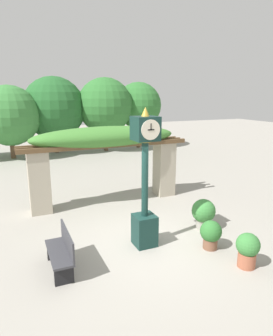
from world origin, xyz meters
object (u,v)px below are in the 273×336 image
object	(u,v)px
potted_plant_near_left	(211,233)
park_bench	(62,252)
pedestal_clock	(145,184)
potted_plant_near_right	(203,212)
potted_plant_far_left	(248,249)

from	to	relation	value
potted_plant_near_left	park_bench	distance (m)	3.51
pedestal_clock	potted_plant_near_right	xyz separation A→B (m)	(1.89, 0.18, -1.09)
potted_plant_near_right	potted_plant_far_left	size ratio (longest dim) A/B	1.10
potted_plant_near_left	potted_plant_near_right	bearing A→B (deg)	63.47
potted_plant_near_left	potted_plant_far_left	world-z (taller)	potted_plant_far_left
pedestal_clock	park_bench	bearing A→B (deg)	-171.73
pedestal_clock	potted_plant_near_right	size ratio (longest dim) A/B	3.95
potted_plant_near_left	park_bench	xyz separation A→B (m)	(-3.47, 0.51, 0.03)
potted_plant_near_right	potted_plant_near_left	bearing A→B (deg)	-116.53
potted_plant_near_right	potted_plant_far_left	xyz separation A→B (m)	(-0.27, -1.97, -0.05)
pedestal_clock	potted_plant_far_left	world-z (taller)	pedestal_clock
potted_plant_near_left	potted_plant_far_left	bearing A→B (deg)	-76.70
potted_plant_near_left	potted_plant_far_left	size ratio (longest dim) A/B	0.92
pedestal_clock	potted_plant_near_left	size ratio (longest dim) A/B	4.75
potted_plant_far_left	park_bench	world-z (taller)	park_bench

